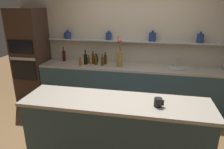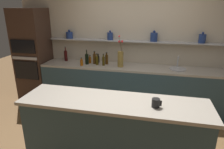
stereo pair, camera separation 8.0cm
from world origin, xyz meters
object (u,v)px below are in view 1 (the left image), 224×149
at_px(bottle_spirit_7, 93,59).
at_px(bottle_sauce_4, 80,63).
at_px(bottle_spirit_3, 105,59).
at_px(bottle_sauce_6, 97,59).
at_px(coffee_mug, 158,102).
at_px(bottle_wine_0, 64,56).
at_px(bottle_oil_1, 96,60).
at_px(oven_tower, 31,56).
at_px(bottle_wine_8, 86,59).
at_px(flower_vase, 119,58).
at_px(bottle_oil_5, 102,61).
at_px(bottle_sauce_2, 89,60).
at_px(sink_fixture, 176,68).

bearing_deg(bottle_spirit_7, bottle_sauce_4, -137.08).
height_order(bottle_spirit_3, bottle_sauce_6, bottle_spirit_3).
bearing_deg(coffee_mug, bottle_wine_0, 135.22).
height_order(bottle_oil_1, bottle_sauce_4, bottle_oil_1).
relative_size(oven_tower, coffee_mug, 18.52).
distance_m(bottle_wine_0, bottle_spirit_7, 0.72).
height_order(bottle_sauce_4, bottle_wine_8, bottle_wine_8).
height_order(oven_tower, coffee_mug, oven_tower).
bearing_deg(bottle_oil_1, bottle_wine_0, 168.10).
relative_size(bottle_sauce_4, bottle_wine_8, 0.54).
bearing_deg(bottle_oil_1, bottle_sauce_4, -155.05).
distance_m(flower_vase, bottle_wine_0, 1.32).
xyz_separation_m(bottle_sauce_4, bottle_oil_5, (0.44, 0.12, 0.03)).
height_order(bottle_oil_1, bottle_wine_8, bottle_wine_8).
bearing_deg(bottle_oil_1, oven_tower, 179.15).
bearing_deg(bottle_wine_0, flower_vase, -8.85).
bearing_deg(bottle_oil_5, flower_vase, -2.30).
bearing_deg(flower_vase, bottle_wine_0, 171.15).
bearing_deg(coffee_mug, bottle_spirit_7, 124.56).
relative_size(bottle_sauce_2, bottle_spirit_7, 0.65).
bearing_deg(bottle_sauce_6, coffee_mug, -58.04).
bearing_deg(bottle_sauce_4, bottle_wine_8, 62.71).
relative_size(sink_fixture, bottle_oil_5, 1.29).
bearing_deg(bottle_spirit_3, bottle_sauce_6, 159.87).
bearing_deg(flower_vase, bottle_wine_8, 177.41).
bearing_deg(bottle_sauce_6, flower_vase, -22.07).
xyz_separation_m(flower_vase, bottle_oil_5, (-0.36, 0.01, -0.08)).
relative_size(bottle_sauce_2, bottle_wine_8, 0.57).
bearing_deg(flower_vase, bottle_spirit_7, 170.20).
xyz_separation_m(flower_vase, bottle_wine_0, (-1.30, 0.20, -0.06)).
bearing_deg(bottle_wine_0, bottle_sauce_4, -31.55).
relative_size(sink_fixture, bottle_spirit_7, 1.15).
xyz_separation_m(bottle_sauce_2, bottle_wine_8, (-0.04, -0.10, 0.04)).
distance_m(sink_fixture, bottle_oil_1, 1.65).
bearing_deg(bottle_spirit_3, coffee_mug, -61.53).
distance_m(oven_tower, bottle_sauce_2, 1.34).
relative_size(bottle_sauce_2, coffee_mug, 1.58).
relative_size(bottle_spirit_3, bottle_spirit_7, 0.93).
height_order(bottle_oil_5, bottle_wine_8, bottle_wine_8).
height_order(oven_tower, bottle_spirit_3, oven_tower).
xyz_separation_m(bottle_oil_1, bottle_spirit_3, (0.18, 0.10, 0.01)).
relative_size(bottle_wine_0, bottle_sauce_2, 1.83).
relative_size(oven_tower, bottle_sauce_4, 12.18).
relative_size(bottle_sauce_2, bottle_sauce_4, 1.04).
distance_m(oven_tower, bottle_sauce_4, 1.24).
relative_size(flower_vase, coffee_mug, 5.79).
height_order(bottle_wine_0, bottle_sauce_2, bottle_wine_0).
distance_m(flower_vase, sink_fixture, 1.15).
height_order(bottle_oil_1, bottle_sauce_2, bottle_oil_1).
distance_m(bottle_oil_1, bottle_sauce_2, 0.21).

